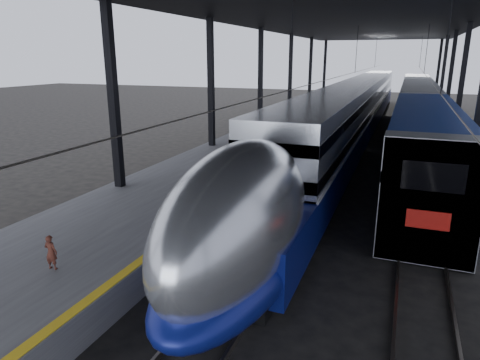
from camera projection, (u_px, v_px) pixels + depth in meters
The scene contains 8 objects.
ground at pixel (181, 280), 13.26m from camera, with size 160.00×160.00×0.00m, color black.
platform at pixel (268, 142), 32.26m from camera, with size 6.00×80.00×1.00m, color #4C4C4F.
yellow_strip at pixel (304, 137), 31.15m from camera, with size 0.30×80.00×0.01m, color gold.
rails at pixel (378, 155), 29.61m from camera, with size 6.52×80.00×0.16m.
canopy at pixel (349, 18), 28.00m from camera, with size 18.00×75.00×9.47m.
tgv_train at pixel (355, 111), 36.54m from camera, with size 3.22×65.20×4.61m.
second_train at pixel (418, 109), 37.89m from camera, with size 3.10×56.05×4.27m.
child at pixel (51, 252), 11.71m from camera, with size 0.36×0.24×1.00m, color #53251B.
Camera 1 is at (6.00, -10.42, 6.65)m, focal length 32.00 mm.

